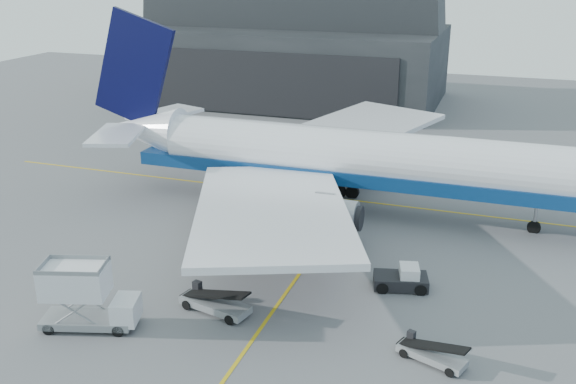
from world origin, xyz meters
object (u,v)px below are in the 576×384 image
at_px(pushback_tug, 402,279).
at_px(airliner, 339,157).
at_px(catering_truck, 85,297).
at_px(belt_loader_b, 431,354).
at_px(belt_loader_a, 215,303).

bearing_deg(pushback_tug, airliner, 108.05).
bearing_deg(airliner, catering_truck, -111.05).
bearing_deg(catering_truck, belt_loader_b, -7.56).
bearing_deg(pushback_tug, catering_truck, -160.85).
xyz_separation_m(catering_truck, belt_loader_b, (21.80, 3.45, -1.67)).
relative_size(catering_truck, belt_loader_a, 1.22).
distance_m(airliner, belt_loader_b, 25.83).
bearing_deg(belt_loader_b, catering_truck, -150.81).
distance_m(catering_truck, pushback_tug, 22.22).
bearing_deg(belt_loader_a, belt_loader_b, 8.87).
bearing_deg(belt_loader_a, airliner, 95.08).
height_order(catering_truck, pushback_tug, catering_truck).
bearing_deg(belt_loader_a, catering_truck, -134.36).
xyz_separation_m(airliner, catering_truck, (-9.99, -25.95, -2.97)).
height_order(pushback_tug, belt_loader_b, pushback_tug).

